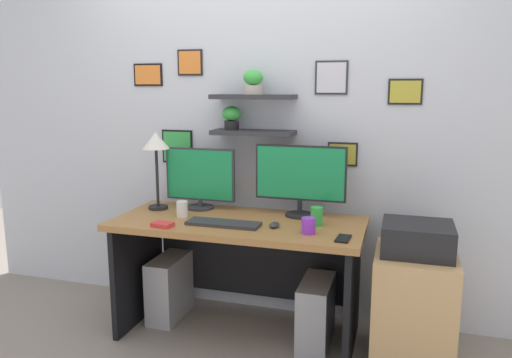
% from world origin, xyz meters
% --- Properties ---
extents(ground_plane, '(8.00, 8.00, 0.00)m').
position_xyz_m(ground_plane, '(0.00, 0.00, 0.00)').
color(ground_plane, gray).
extents(back_wall_assembly, '(4.40, 0.24, 2.70)m').
position_xyz_m(back_wall_assembly, '(-0.00, 0.44, 1.35)').
color(back_wall_assembly, silver).
rests_on(back_wall_assembly, ground).
extents(desk, '(1.53, 0.68, 0.75)m').
position_xyz_m(desk, '(0.00, 0.05, 0.54)').
color(desk, '#9E6B38').
rests_on(desk, ground).
extents(monitor_left, '(0.48, 0.18, 0.41)m').
position_xyz_m(monitor_left, '(-0.34, 0.22, 0.96)').
color(monitor_left, '#2D2D33').
rests_on(monitor_left, desk).
extents(monitor_right, '(0.58, 0.18, 0.45)m').
position_xyz_m(monitor_right, '(0.34, 0.22, 1.00)').
color(monitor_right, black).
rests_on(monitor_right, desk).
extents(keyboard, '(0.44, 0.14, 0.02)m').
position_xyz_m(keyboard, '(-0.05, -0.12, 0.76)').
color(keyboard, '#2D2D33').
rests_on(keyboard, desk).
extents(computer_mouse, '(0.06, 0.09, 0.03)m').
position_xyz_m(computer_mouse, '(0.25, -0.08, 0.77)').
color(computer_mouse, '#2D2D33').
rests_on(computer_mouse, desk).
extents(desk_lamp, '(0.18, 0.18, 0.51)m').
position_xyz_m(desk_lamp, '(-0.61, 0.12, 1.16)').
color(desk_lamp, black).
rests_on(desk_lamp, desk).
extents(cell_phone, '(0.08, 0.14, 0.01)m').
position_xyz_m(cell_phone, '(0.66, -0.20, 0.76)').
color(cell_phone, black).
rests_on(cell_phone, desk).
extents(coffee_mug, '(0.08, 0.08, 0.09)m').
position_xyz_m(coffee_mug, '(0.46, -0.15, 0.80)').
color(coffee_mug, purple).
rests_on(coffee_mug, desk).
extents(pen_cup, '(0.07, 0.07, 0.10)m').
position_xyz_m(pen_cup, '(-0.36, -0.02, 0.80)').
color(pen_cup, white).
rests_on(pen_cup, desk).
extents(scissors_tray, '(0.13, 0.10, 0.02)m').
position_xyz_m(scissors_tray, '(-0.38, -0.26, 0.76)').
color(scissors_tray, red).
rests_on(scissors_tray, desk).
extents(water_cup, '(0.07, 0.07, 0.11)m').
position_xyz_m(water_cup, '(0.48, 0.03, 0.81)').
color(water_cup, green).
rests_on(water_cup, desk).
extents(drawer_cabinet, '(0.44, 0.50, 0.65)m').
position_xyz_m(drawer_cabinet, '(1.05, -0.01, 0.32)').
color(drawer_cabinet, tan).
rests_on(drawer_cabinet, ground).
extents(printer, '(0.38, 0.34, 0.17)m').
position_xyz_m(printer, '(1.05, -0.01, 0.73)').
color(printer, black).
rests_on(printer, drawer_cabinet).
extents(computer_tower_left, '(0.18, 0.40, 0.42)m').
position_xyz_m(computer_tower_left, '(-0.53, 0.10, 0.21)').
color(computer_tower_left, '#99999E').
rests_on(computer_tower_left, ground).
extents(computer_tower_right, '(0.18, 0.40, 0.41)m').
position_xyz_m(computer_tower_right, '(0.49, 0.01, 0.20)').
color(computer_tower_right, '#99999E').
rests_on(computer_tower_right, ground).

